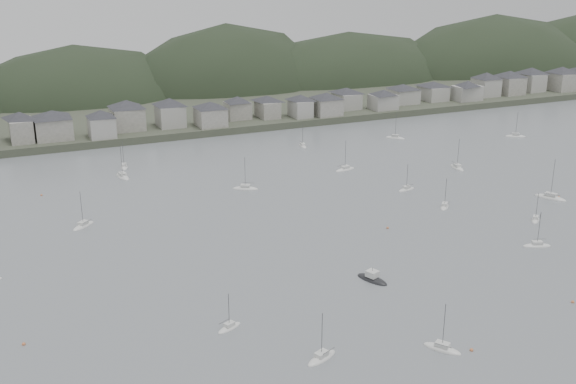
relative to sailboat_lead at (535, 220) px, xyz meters
name	(u,v)px	position (x,y,z in m)	size (l,w,h in m)	color
ground	(446,334)	(-60.32, -40.29, -0.19)	(900.00, 900.00, 0.00)	slate
far_shore_land	(131,88)	(-60.32, 254.71, 1.31)	(900.00, 250.00, 3.00)	#383D2D
forested_ridge	(151,118)	(-55.48, 229.11, -11.47)	(851.55, 103.94, 102.57)	black
waterfront_town	(292,103)	(-9.73, 143.05, 8.47)	(451.48, 28.46, 12.92)	gray
sailboat_lead	(535,220)	(0.00, 0.00, 0.00)	(6.06, 5.78, 8.72)	silver
moored_fleet	(252,219)	(-72.24, 32.70, -0.01)	(262.60, 167.73, 13.35)	silver
motor_launch_far	(372,279)	(-61.28, -14.07, 0.10)	(5.68, 8.75, 3.96)	black
mooring_buoys	(341,255)	(-61.26, 0.67, -0.04)	(156.73, 126.89, 0.70)	#CB7243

